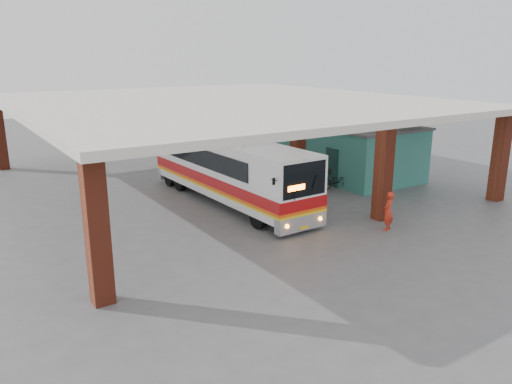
{
  "coord_description": "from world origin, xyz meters",
  "views": [
    {
      "loc": [
        -12.95,
        -17.48,
        6.97
      ],
      "look_at": [
        -1.57,
        0.0,
        1.22
      ],
      "focal_mm": 35.0,
      "sensor_mm": 36.0,
      "label": 1
    }
  ],
  "objects": [
    {
      "name": "shop_building",
      "position": [
        7.49,
        4.0,
        1.56
      ],
      "size": [
        5.2,
        8.2,
        3.11
      ],
      "color": "#327D6F",
      "rests_on": "ground"
    },
    {
      "name": "coach_bus",
      "position": [
        -1.27,
        2.86,
        1.66
      ],
      "size": [
        2.7,
        11.52,
        3.33
      ],
      "rotation": [
        0.0,
        0.0,
        0.03
      ],
      "color": "white",
      "rests_on": "ground"
    },
    {
      "name": "brick_columns",
      "position": [
        1.43,
        5.0,
        2.17
      ],
      "size": [
        20.1,
        21.6,
        4.35
      ],
      "color": "maroon",
      "rests_on": "ground"
    },
    {
      "name": "ground",
      "position": [
        0.0,
        0.0,
        0.0
      ],
      "size": [
        90.0,
        90.0,
        0.0
      ],
      "primitive_type": "plane",
      "color": "#515154",
      "rests_on": "ground"
    },
    {
      "name": "motorcycle",
      "position": [
        4.7,
        1.73,
        0.5
      ],
      "size": [
        2.01,
        1.34,
        1.0
      ],
      "primitive_type": "imported",
      "rotation": [
        0.0,
        0.0,
        1.17
      ],
      "color": "black",
      "rests_on": "ground"
    },
    {
      "name": "red_chair",
      "position": [
        5.1,
        8.82,
        0.4
      ],
      "size": [
        0.59,
        0.59,
        0.87
      ],
      "rotation": [
        0.0,
        0.0,
        -0.38
      ],
      "color": "red",
      "rests_on": "ground"
    },
    {
      "name": "canopy_roof",
      "position": [
        0.5,
        6.5,
        4.5
      ],
      "size": [
        21.0,
        23.0,
        0.3
      ],
      "primitive_type": "cube",
      "color": "silver",
      "rests_on": "brick_columns"
    },
    {
      "name": "pedestrian",
      "position": [
        2.16,
        -4.17,
        0.81
      ],
      "size": [
        0.69,
        0.59,
        1.62
      ],
      "primitive_type": "imported",
      "rotation": [
        0.0,
        0.0,
        3.54
      ],
      "color": "red",
      "rests_on": "ground"
    }
  ]
}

